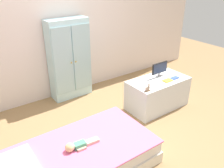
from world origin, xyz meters
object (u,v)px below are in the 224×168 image
(bed, at_px, (81,158))
(tv_stand, at_px, (157,93))
(wardrobe, at_px, (69,59))
(doll, at_px, (76,146))
(book_blue, at_px, (174,78))
(tv_monitor, at_px, (160,68))
(rocking_horse_toy, at_px, (148,88))
(book_yellow, at_px, (168,80))

(bed, relative_size, tv_stand, 1.68)
(wardrobe, bearing_deg, doll, -114.98)
(wardrobe, distance_m, book_blue, 1.76)
(doll, bearing_deg, book_blue, 10.35)
(bed, height_order, doll, doll)
(tv_monitor, bearing_deg, doll, -162.84)
(tv_stand, distance_m, book_blue, 0.36)
(bed, height_order, tv_stand, tv_stand)
(rocking_horse_toy, bearing_deg, bed, -166.76)
(wardrobe, xyz_separation_m, rocking_horse_toy, (0.54, -1.35, -0.14))
(book_blue, bearing_deg, tv_stand, 153.35)
(doll, xyz_separation_m, rocking_horse_toy, (1.31, 0.29, 0.19))
(book_yellow, bearing_deg, bed, -168.21)
(bed, xyz_separation_m, rocking_horse_toy, (1.26, 0.30, 0.39))
(book_yellow, xyz_separation_m, book_blue, (0.16, 0.00, -0.00))
(book_yellow, bearing_deg, doll, -168.76)
(tv_monitor, xyz_separation_m, book_blue, (0.14, -0.20, -0.13))
(bed, height_order, tv_monitor, tv_monitor)
(wardrobe, relative_size, tv_monitor, 4.41)
(bed, relative_size, tv_monitor, 5.33)
(wardrobe, bearing_deg, book_yellow, -51.29)
(doll, distance_m, rocking_horse_toy, 1.35)
(tv_monitor, bearing_deg, bed, -162.16)
(wardrobe, bearing_deg, book_blue, -47.26)
(bed, relative_size, rocking_horse_toy, 14.96)
(tv_monitor, height_order, book_yellow, tv_monitor)
(tv_monitor, bearing_deg, book_yellow, -95.91)
(tv_monitor, relative_size, rocking_horse_toy, 2.81)
(tv_stand, relative_size, book_yellow, 6.76)
(bed, bearing_deg, rocking_horse_toy, 13.24)
(bed, relative_size, wardrobe, 1.21)
(doll, xyz_separation_m, tv_stand, (1.72, 0.47, -0.10))
(tv_monitor, xyz_separation_m, rocking_horse_toy, (-0.50, -0.27, -0.09))
(tv_monitor, distance_m, rocking_horse_toy, 0.58)
(tv_stand, distance_m, book_yellow, 0.29)
(book_blue, bearing_deg, wardrobe, 132.74)
(wardrobe, height_order, book_blue, wardrobe)
(rocking_horse_toy, distance_m, book_blue, 0.65)
(doll, distance_m, wardrobe, 1.84)
(tv_monitor, bearing_deg, book_blue, -56.25)
(tv_stand, bearing_deg, doll, -164.64)
(doll, distance_m, book_blue, 1.99)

